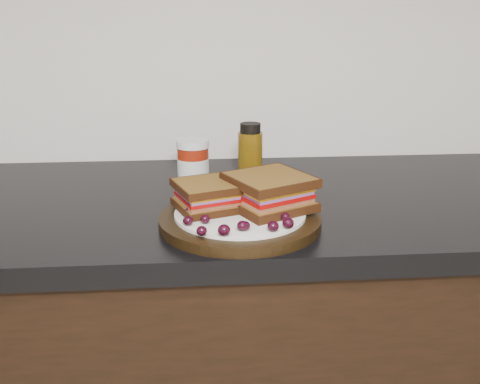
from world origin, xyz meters
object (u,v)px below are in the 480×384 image
object	(u,v)px
plate	(240,220)
oil_bottle	(250,157)
condiment_jar	(193,163)
sandwich_left	(208,196)

from	to	relation	value
plate	oil_bottle	size ratio (longest dim) A/B	2.01
condiment_jar	oil_bottle	xyz separation A→B (m)	(0.12, -0.03, 0.02)
oil_bottle	condiment_jar	bearing A→B (deg)	166.28
sandwich_left	oil_bottle	world-z (taller)	oil_bottle
plate	condiment_jar	bearing A→B (deg)	109.35
plate	sandwich_left	distance (m)	0.07
plate	sandwich_left	xyz separation A→B (m)	(-0.05, 0.02, 0.04)
plate	oil_bottle	xyz separation A→B (m)	(0.04, 0.20, 0.06)
plate	oil_bottle	distance (m)	0.21
condiment_jar	oil_bottle	bearing A→B (deg)	-13.72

